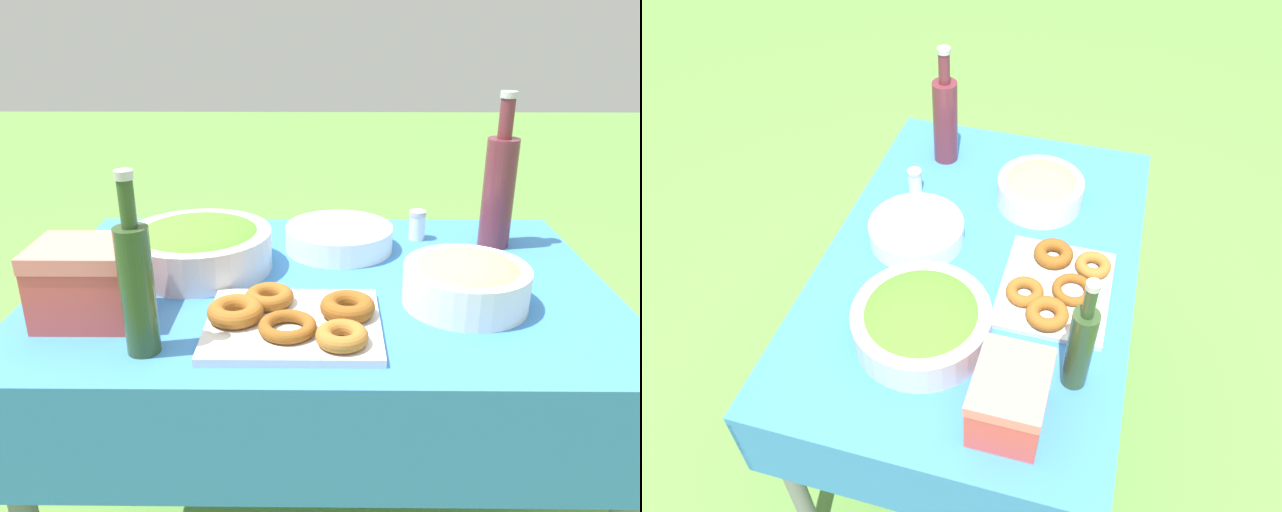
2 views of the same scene
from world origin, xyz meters
TOP-DOWN VIEW (x-y plane):
  - ground_plane at (0.00, 0.00)m, footprint 14.00×14.00m
  - picnic_table at (0.00, 0.00)m, footprint 1.25×0.85m
  - salad_bowl at (-0.29, 0.07)m, footprint 0.34×0.34m
  - pasta_bowl at (0.29, -0.11)m, footprint 0.26×0.26m
  - donut_platter at (-0.05, -0.22)m, footprint 0.36×0.28m
  - plate_stack at (0.04, 0.19)m, footprint 0.27×0.27m
  - olive_oil_bottle at (-0.32, -0.30)m, footprint 0.06×0.06m
  - wine_bottle at (0.43, 0.23)m, footprint 0.08×0.08m
  - cooler_box at (-0.45, -0.18)m, footprint 0.19×0.16m
  - salt_shaker at (0.24, 0.27)m, footprint 0.04×0.04m

SIDE VIEW (x-z plane):
  - ground_plane at x=0.00m, z-range 0.00..0.00m
  - picnic_table at x=0.00m, z-range 0.28..1.04m
  - donut_platter at x=-0.05m, z-range 0.76..0.81m
  - plate_stack at x=0.04m, z-range 0.77..0.83m
  - salt_shaker at x=0.24m, z-range 0.77..0.84m
  - pasta_bowl at x=0.29m, z-range 0.77..0.87m
  - salad_bowl at x=-0.29m, z-range 0.77..0.88m
  - cooler_box at x=-0.45m, z-range 0.77..0.92m
  - olive_oil_bottle at x=-0.32m, z-range 0.73..1.06m
  - wine_bottle at x=0.43m, z-range 0.73..1.11m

